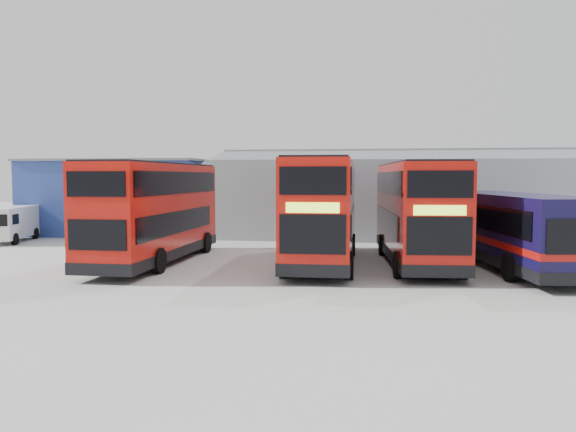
# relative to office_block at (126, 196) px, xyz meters

# --- Properties ---
(ground_plane) EXTENTS (120.00, 120.00, 0.00)m
(ground_plane) POSITION_rel_office_block_xyz_m (14.00, -17.99, -2.58)
(ground_plane) COLOR #A6A6A0
(ground_plane) RESTS_ON ground
(office_block) EXTENTS (12.30, 8.32, 5.12)m
(office_block) POSITION_rel_office_block_xyz_m (0.00, 0.00, 0.00)
(office_block) COLOR navy
(office_block) RESTS_ON ground
(maintenance_shed) EXTENTS (30.50, 12.00, 5.89)m
(maintenance_shed) POSITION_rel_office_block_xyz_m (22.00, 2.01, 0.02)
(maintenance_shed) COLOR gray
(maintenance_shed) RESTS_ON ground
(double_decker_left) EXTENTS (2.91, 10.90, 4.58)m
(double_decker_left) POSITION_rel_office_block_xyz_m (7.33, -13.23, -0.30)
(double_decker_left) COLOR #B8110A
(double_decker_left) RESTS_ON ground
(double_decker_centre) EXTENTS (2.97, 11.25, 4.74)m
(double_decker_centre) POSITION_rel_office_block_xyz_m (14.96, -12.32, -0.22)
(double_decker_centre) COLOR #B8110A
(double_decker_centre) RESTS_ON ground
(double_decker_right) EXTENTS (3.34, 10.98, 4.58)m
(double_decker_right) POSITION_rel_office_block_xyz_m (19.14, -11.88, -0.30)
(double_decker_right) COLOR #B8110A
(double_decker_right) RESTS_ON ground
(single_decker_blue) EXTENTS (4.32, 12.10, 3.22)m
(single_decker_blue) POSITION_rel_office_block_xyz_m (23.14, -12.35, -0.98)
(single_decker_blue) COLOR #0C0C35
(single_decker_blue) RESTS_ON ground
(panel_van) EXTENTS (2.98, 5.18, 2.13)m
(panel_van) POSITION_rel_office_block_xyz_m (-4.57, -6.51, -1.39)
(panel_van) COLOR silver
(panel_van) RESTS_ON ground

